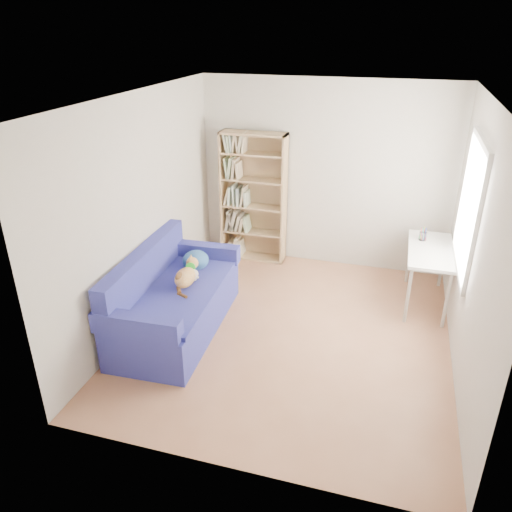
# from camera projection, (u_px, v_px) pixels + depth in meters

# --- Properties ---
(ground) EXTENTS (4.00, 4.00, 0.00)m
(ground) POSITION_uv_depth(u_px,v_px,m) (290.00, 333.00, 5.72)
(ground) COLOR #9A6345
(ground) RESTS_ON ground
(room_shell) EXTENTS (3.54, 4.04, 2.62)m
(room_shell) POSITION_uv_depth(u_px,v_px,m) (305.00, 197.00, 5.03)
(room_shell) COLOR silver
(room_shell) RESTS_ON ground
(sofa) EXTENTS (1.00, 1.97, 0.95)m
(sofa) POSITION_uv_depth(u_px,v_px,m) (173.00, 300.00, 5.69)
(sofa) COLOR navy
(sofa) RESTS_ON ground
(bookshelf) EXTENTS (0.94, 0.29, 1.87)m
(bookshelf) POSITION_uv_depth(u_px,v_px,m) (254.00, 203.00, 7.20)
(bookshelf) COLOR tan
(bookshelf) RESTS_ON ground
(desk) EXTENTS (0.53, 1.15, 0.75)m
(desk) POSITION_uv_depth(u_px,v_px,m) (430.00, 255.00, 6.06)
(desk) COLOR white
(desk) RESTS_ON ground
(pen_cup) EXTENTS (0.09, 0.09, 0.18)m
(pen_cup) POSITION_uv_depth(u_px,v_px,m) (423.00, 235.00, 6.24)
(pen_cup) COLOR white
(pen_cup) RESTS_ON desk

